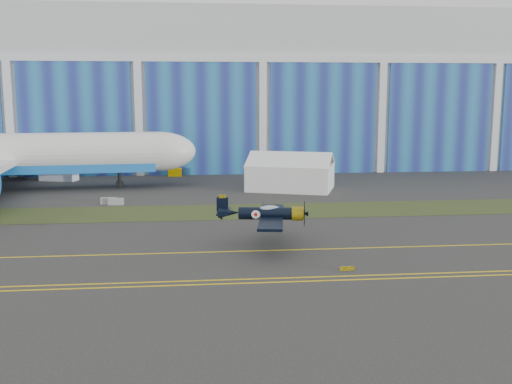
{
  "coord_description": "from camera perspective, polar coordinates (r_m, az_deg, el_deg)",
  "views": [
    {
      "loc": [
        9.64,
        -58.53,
        14.32
      ],
      "look_at": [
        16.31,
        5.98,
        3.73
      ],
      "focal_mm": 42.0,
      "sensor_mm": 36.0,
      "label": 1
    }
  ],
  "objects": [
    {
      "name": "barrier_b",
      "position": [
        80.57,
        -13.21,
        -0.89
      ],
      "size": [
        2.04,
        0.74,
        0.9
      ],
      "primitive_type": "cube",
      "rotation": [
        0.0,
        0.0,
        -0.07
      ],
      "color": "gray",
      "rests_on": "ground"
    },
    {
      "name": "edge_line_near",
      "position": [
        47.29,
        -17.58,
        -8.79
      ],
      "size": [
        80.0,
        0.2,
        0.02
      ],
      "primitive_type": "cube",
      "color": "yellow",
      "rests_on": "ground"
    },
    {
      "name": "barrier_a",
      "position": [
        81.29,
        -13.87,
        -0.83
      ],
      "size": [
        2.03,
        0.7,
        0.9
      ],
      "primitive_type": "cube",
      "rotation": [
        0.0,
        0.0,
        -0.05
      ],
      "color": "gray",
      "rests_on": "ground"
    },
    {
      "name": "warbird",
      "position": [
        57.01,
        0.93,
        -2.05
      ],
      "size": [
        11.43,
        13.12,
        3.5
      ],
      "rotation": [
        0.0,
        0.0,
        -0.15
      ],
      "color": "black",
      "rests_on": "ground"
    },
    {
      "name": "tent",
      "position": [
        91.1,
        3.32,
        2.06
      ],
      "size": [
        14.85,
        12.78,
        5.82
      ],
      "rotation": [
        0.0,
        0.0,
        -0.33
      ],
      "color": "white",
      "rests_on": "ground"
    },
    {
      "name": "shipping_container",
      "position": [
        105.9,
        -18.27,
        1.75
      ],
      "size": [
        6.51,
        4.02,
        2.63
      ],
      "primitive_type": "cube",
      "rotation": [
        0.0,
        0.0,
        -0.28
      ],
      "color": "silver",
      "rests_on": "ground"
    },
    {
      "name": "edge_line_far",
      "position": [
        48.22,
        -17.34,
        -8.43
      ],
      "size": [
        80.0,
        0.2,
        0.02
      ],
      "primitive_type": "cube",
      "color": "yellow",
      "rests_on": "ground"
    },
    {
      "name": "guard_board_right",
      "position": [
        50.18,
        8.68,
        -7.21
      ],
      "size": [
        1.2,
        0.15,
        0.35
      ],
      "primitive_type": "cube",
      "color": "yellow",
      "rests_on": "ground"
    },
    {
      "name": "grass_median",
      "position": [
        74.55,
        -13.22,
        -2.04
      ],
      "size": [
        260.0,
        10.0,
        0.02
      ],
      "primitive_type": "cube",
      "color": "#475128",
      "rests_on": "ground"
    },
    {
      "name": "hangar",
      "position": [
        130.67,
        -10.27,
        9.41
      ],
      "size": [
        220.0,
        45.7,
        30.0
      ],
      "color": "silver",
      "rests_on": "ground"
    },
    {
      "name": "taxiway_centreline",
      "position": [
        56.24,
        -15.65,
        -5.82
      ],
      "size": [
        200.0,
        0.2,
        0.02
      ],
      "primitive_type": "cube",
      "color": "yellow",
      "rests_on": "ground"
    },
    {
      "name": "tug",
      "position": [
        107.2,
        -7.73,
        1.88
      ],
      "size": [
        2.38,
        1.49,
        1.39
      ],
      "primitive_type": "cube",
      "rotation": [
        0.0,
        0.0,
        0.0
      ],
      "color": "#FAC400",
      "rests_on": "ground"
    },
    {
      "name": "ground",
      "position": [
        61.02,
        -14.87,
        -4.62
      ],
      "size": [
        260.0,
        260.0,
        0.0
      ],
      "primitive_type": "plane",
      "color": "#363533",
      "rests_on": "ground"
    }
  ]
}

